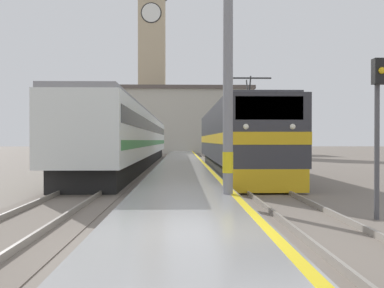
% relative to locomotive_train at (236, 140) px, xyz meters
% --- Properties ---
extents(ground_plane, '(200.00, 200.00, 0.00)m').
position_rel_locomotive_train_xyz_m(ground_plane, '(-2.92, 13.07, -1.90)').
color(ground_plane, '#70665B').
extents(platform, '(3.14, 140.00, 0.36)m').
position_rel_locomotive_train_xyz_m(platform, '(-2.92, 8.07, -1.72)').
color(platform, '#999999').
rests_on(platform, ground).
extents(rail_track_near, '(2.84, 140.00, 0.16)m').
position_rel_locomotive_train_xyz_m(rail_track_near, '(0.00, 8.07, -1.87)').
color(rail_track_near, '#70665B').
rests_on(rail_track_near, ground).
extents(rail_track_far, '(2.83, 140.00, 0.16)m').
position_rel_locomotive_train_xyz_m(rail_track_far, '(-6.46, 8.07, -1.87)').
color(rail_track_far, '#70665B').
rests_on(rail_track_far, ground).
extents(locomotive_train, '(2.92, 19.13, 4.68)m').
position_rel_locomotive_train_xyz_m(locomotive_train, '(0.00, 0.00, 0.00)').
color(locomotive_train, black).
rests_on(locomotive_train, ground).
extents(passenger_train, '(2.92, 37.56, 3.80)m').
position_rel_locomotive_train_xyz_m(passenger_train, '(-6.46, 8.78, 0.16)').
color(passenger_train, black).
rests_on(passenger_train, ground).
extents(catenary_mast, '(1.97, 0.30, 8.66)m').
position_rel_locomotive_train_xyz_m(catenary_mast, '(-1.63, -11.93, 2.69)').
color(catenary_mast, gray).
rests_on(catenary_mast, platform).
extents(clock_tower, '(5.24, 5.24, 28.66)m').
position_rel_locomotive_train_xyz_m(clock_tower, '(-7.75, 48.27, 13.31)').
color(clock_tower, tan).
rests_on(clock_tower, ground).
extents(station_building, '(20.53, 7.77, 9.65)m').
position_rel_locomotive_train_xyz_m(station_building, '(-2.81, 41.90, 2.95)').
color(station_building, '#B7B2A3').
rests_on(station_building, ground).
extents(signal_post, '(0.30, 0.39, 3.80)m').
position_rel_locomotive_train_xyz_m(signal_post, '(1.66, -14.17, 0.66)').
color(signal_post, '#4C4C51').
rests_on(signal_post, ground).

